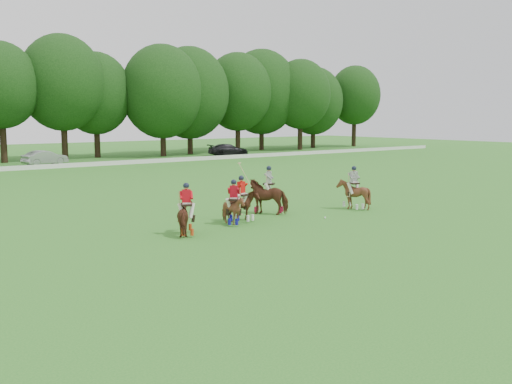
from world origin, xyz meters
TOP-DOWN VIEW (x-y plane):
  - ground at (0.00, 0.00)m, footprint 180.00×180.00m
  - tree_line at (0.26, 48.05)m, footprint 117.98×14.32m
  - boundary_rail at (0.00, 38.00)m, footprint 120.00×0.10m
  - car_mid at (2.57, 42.50)m, footprint 4.75×2.58m
  - car_right at (25.47, 42.50)m, footprint 5.52×3.31m
  - polo_red_a at (-3.63, 3.41)m, footprint 1.52×1.94m
  - polo_red_b at (0.04, 4.55)m, footprint 1.74×1.59m
  - polo_red_c at (-0.72, 4.10)m, footprint 1.63×1.65m
  - polo_stripe_a at (2.45, 5.47)m, footprint 2.08×2.22m
  - polo_stripe_b at (6.94, 3.79)m, footprint 1.58×1.71m
  - polo_ball at (3.73, 2.65)m, footprint 0.09×0.09m

SIDE VIEW (x-z plane):
  - ground at x=0.00m, z-range 0.00..0.00m
  - polo_ball at x=3.73m, z-range 0.00..0.09m
  - boundary_rail at x=0.00m, z-range 0.00..0.44m
  - polo_red_c at x=-0.72m, z-range -0.31..1.78m
  - car_mid at x=2.57m, z-range 0.00..1.49m
  - car_right at x=25.47m, z-range 0.00..1.50m
  - polo_red_b at x=0.04m, z-range -0.60..2.14m
  - polo_red_a at x=-3.63m, z-range -0.32..1.90m
  - polo_stripe_b at x=6.94m, z-range -0.32..2.01m
  - polo_stripe_a at x=2.45m, z-range -0.32..2.14m
  - tree_line at x=0.26m, z-range 0.86..15.60m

